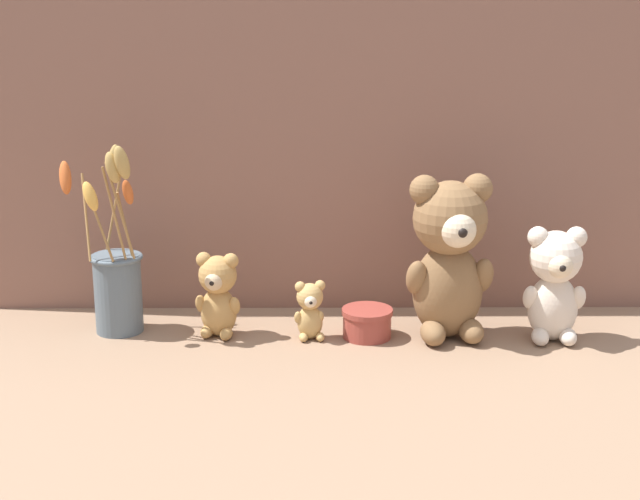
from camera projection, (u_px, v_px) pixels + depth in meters
The scene contains 8 objects.
ground_plane at pixel (320, 337), 1.73m from camera, with size 4.00×4.00×0.00m, color #8E7056.
backdrop_wall at pixel (319, 128), 1.80m from camera, with size 1.31×0.02×0.69m.
teddy_bear_large at pixel (450, 254), 1.69m from camera, with size 0.16×0.15×0.29m.
teddy_bear_medium at pixel (555, 282), 1.69m from camera, with size 0.11×0.10×0.20m.
teddy_bear_small at pixel (218, 293), 1.72m from camera, with size 0.08×0.08×0.15m.
teddy_bear_tiny at pixel (310, 309), 1.71m from camera, with size 0.06×0.05×0.11m.
flower_vase at pixel (116, 277), 1.73m from camera, with size 0.14×0.14×0.35m.
decorative_tin_tall at pixel (367, 322), 1.73m from camera, with size 0.09×0.09×0.05m.
Camera 1 is at (-0.01, -1.62, 0.61)m, focal length 55.00 mm.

